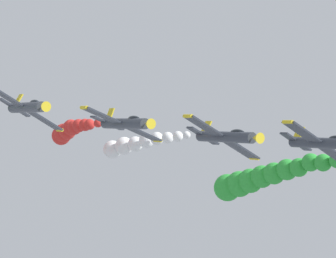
{
  "coord_description": "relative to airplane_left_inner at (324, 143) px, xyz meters",
  "views": [
    {
      "loc": [
        37.67,
        63.51,
        107.04
      ],
      "look_at": [
        0.0,
        0.0,
        106.12
      ],
      "focal_mm": 77.85,
      "sensor_mm": 36.0,
      "label": 1
    }
  ],
  "objects": [
    {
      "name": "smoke_trail_lead",
      "position": [
        -5.46,
        -16.55,
        -4.79
      ],
      "size": [
        6.28,
        25.4,
        7.19
      ],
      "color": "green"
    },
    {
      "name": "airplane_right_inner",
      "position": [
        8.22,
        -5.12,
        0.61
      ],
      "size": [
        8.61,
        10.35,
        4.81
      ],
      "rotation": [
        0.0,
        -0.49,
        0.0
      ],
      "color": "#333842"
    },
    {
      "name": "airplane_right_outer",
      "position": [
        23.77,
        -19.38,
        3.62
      ],
      "size": [
        8.43,
        10.35,
        5.15
      ],
      "rotation": [
        0.0,
        -0.53,
        0.0
      ],
      "color": "#333842"
    },
    {
      "name": "smoke_trail_left_outer",
      "position": [
        14.94,
        -29.17,
        0.92
      ],
      "size": [
        3.31,
        15.34,
        3.39
      ],
      "color": "red"
    },
    {
      "name": "airplane_left_outer",
      "position": [
        15.74,
        -12.46,
        1.93
      ],
      "size": [
        9.0,
        10.35,
        3.9
      ],
      "rotation": [
        0.0,
        -0.38,
        0.0
      ],
      "color": "#333842"
    },
    {
      "name": "airplane_left_inner",
      "position": [
        0.0,
        0.0,
        0.0
      ],
      "size": [
        8.57,
        10.35,
        4.89
      ],
      "rotation": [
        0.0,
        -0.5,
        0.0
      ],
      "color": "#333842"
    },
    {
      "name": "smoke_trail_right_inner",
      "position": [
        9.48,
        -22.5,
        -0.64
      ],
      "size": [
        3.82,
        15.57,
        3.55
      ],
      "color": "white"
    }
  ]
}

